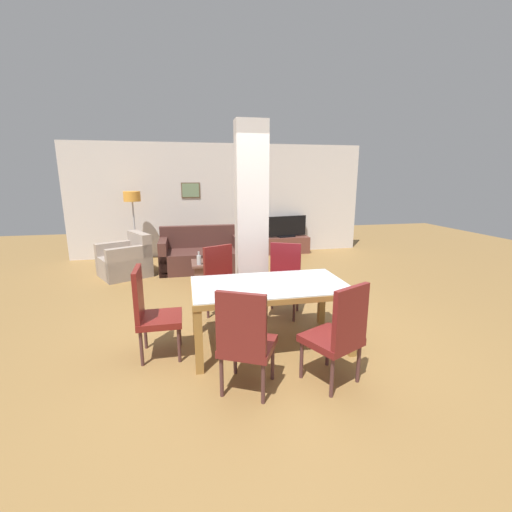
% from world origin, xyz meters
% --- Properties ---
extents(ground_plane, '(18.00, 18.00, 0.00)m').
position_xyz_m(ground_plane, '(0.00, 0.00, 0.00)').
color(ground_plane, olive).
extents(back_wall, '(7.20, 0.09, 2.70)m').
position_xyz_m(back_wall, '(-0.00, 4.95, 1.35)').
color(back_wall, silver).
rests_on(back_wall, ground_plane).
extents(divider_pillar, '(0.46, 0.29, 2.70)m').
position_xyz_m(divider_pillar, '(0.06, 1.37, 1.35)').
color(divider_pillar, silver).
rests_on(divider_pillar, ground_plane).
extents(dining_table, '(1.75, 0.98, 0.74)m').
position_xyz_m(dining_table, '(0.00, 0.00, 0.60)').
color(dining_table, olive).
rests_on(dining_table, ground_plane).
extents(dining_chair_far_left, '(0.61, 0.61, 1.00)m').
position_xyz_m(dining_chair_far_left, '(-0.43, 0.91, 0.53)').
color(dining_chair_far_left, maroon).
rests_on(dining_chair_far_left, ground_plane).
extents(dining_chair_near_left, '(0.62, 0.62, 1.00)m').
position_xyz_m(dining_chair_near_left, '(-0.43, -0.86, 0.53)').
color(dining_chair_near_left, maroon).
rests_on(dining_chair_near_left, ground_plane).
extents(dining_chair_head_left, '(0.46, 0.46, 1.00)m').
position_xyz_m(dining_chair_head_left, '(-1.30, 0.00, 0.53)').
color(dining_chair_head_left, maroon).
rests_on(dining_chair_head_left, ground_plane).
extents(dining_chair_near_right, '(0.61, 0.61, 1.00)m').
position_xyz_m(dining_chair_near_right, '(0.43, -0.90, 0.53)').
color(dining_chair_near_right, maroon).
rests_on(dining_chair_near_right, ground_plane).
extents(dining_chair_far_right, '(0.61, 0.61, 1.00)m').
position_xyz_m(dining_chair_far_right, '(0.43, 0.89, 0.53)').
color(dining_chair_far_right, maroon).
rests_on(dining_chair_far_right, ground_plane).
extents(sofa, '(1.70, 0.95, 0.89)m').
position_xyz_m(sofa, '(-0.59, 3.54, 0.30)').
color(sofa, '#4E2B25').
rests_on(sofa, ground_plane).
extents(armchair, '(1.13, 1.12, 0.84)m').
position_xyz_m(armchair, '(-2.08, 3.34, 0.29)').
color(armchair, '#A59488').
rests_on(armchair, ground_plane).
extents(coffee_table, '(0.56, 0.56, 0.44)m').
position_xyz_m(coffee_table, '(-0.55, 2.38, 0.23)').
color(coffee_table, brown).
rests_on(coffee_table, ground_plane).
extents(bottle, '(0.08, 0.08, 0.23)m').
position_xyz_m(bottle, '(-0.70, 2.22, 0.53)').
color(bottle, '#B2B7BC').
rests_on(bottle, coffee_table).
extents(tv_stand, '(1.17, 0.40, 0.42)m').
position_xyz_m(tv_stand, '(1.60, 4.67, 0.21)').
color(tv_stand, brown).
rests_on(tv_stand, ground_plane).
extents(tv_screen, '(1.09, 0.28, 0.53)m').
position_xyz_m(tv_screen, '(1.60, 4.67, 0.68)').
color(tv_screen, black).
rests_on(tv_screen, tv_stand).
extents(floor_lamp, '(0.36, 0.36, 1.60)m').
position_xyz_m(floor_lamp, '(-2.03, 4.46, 1.36)').
color(floor_lamp, '#B7B7BC').
rests_on(floor_lamp, ground_plane).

